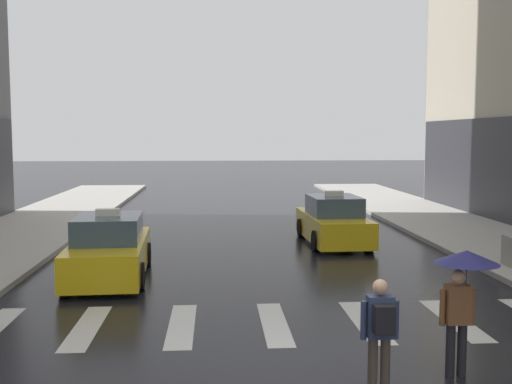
% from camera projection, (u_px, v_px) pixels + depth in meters
% --- Properties ---
extents(crosswalk_markings, '(11.30, 2.80, 0.01)m').
position_uv_depth(crosswalk_markings, '(274.00, 323.00, 11.93)').
color(crosswalk_markings, silver).
rests_on(crosswalk_markings, ground).
extents(taxi_lead, '(2.09, 4.61, 1.80)m').
position_uv_depth(taxi_lead, '(109.00, 250.00, 15.66)').
color(taxi_lead, yellow).
rests_on(taxi_lead, ground).
extents(taxi_second, '(2.04, 4.59, 1.80)m').
position_uv_depth(taxi_second, '(333.00, 222.00, 20.71)').
color(taxi_second, yellow).
rests_on(taxi_second, ground).
extents(pedestrian_with_umbrella, '(0.96, 0.96, 1.94)m').
position_uv_depth(pedestrian_with_umbrella, '(463.00, 278.00, 9.19)').
color(pedestrian_with_umbrella, black).
rests_on(pedestrian_with_umbrella, ground).
extents(pedestrian_with_backpack, '(0.55, 0.43, 1.65)m').
position_uv_depth(pedestrian_with_backpack, '(380.00, 328.00, 8.57)').
color(pedestrian_with_backpack, '#473D33').
rests_on(pedestrian_with_backpack, ground).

